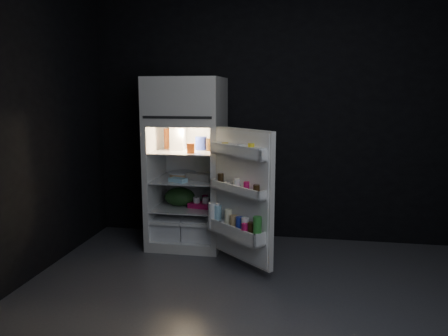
% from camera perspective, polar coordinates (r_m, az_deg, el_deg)
% --- Properties ---
extents(floor, '(4.00, 3.40, 0.00)m').
position_cam_1_polar(floor, '(3.54, 4.09, -17.55)').
color(floor, '#46464B').
rests_on(floor, ground).
extents(wall_back, '(4.00, 0.00, 2.70)m').
position_cam_1_polar(wall_back, '(4.85, 6.31, 6.50)').
color(wall_back, black).
rests_on(wall_back, ground).
extents(wall_front, '(4.00, 0.00, 2.70)m').
position_cam_1_polar(wall_front, '(1.48, -1.85, -0.76)').
color(wall_front, black).
rests_on(wall_front, ground).
extents(wall_left, '(0.00, 3.40, 2.70)m').
position_cam_1_polar(wall_left, '(3.89, -26.51, 4.75)').
color(wall_left, black).
rests_on(wall_left, ground).
extents(refrigerator, '(0.76, 0.71, 1.78)m').
position_cam_1_polar(refrigerator, '(4.65, -4.80, 1.49)').
color(refrigerator, silver).
rests_on(refrigerator, ground).
extents(fridge_door, '(0.66, 0.63, 1.22)m').
position_cam_1_polar(fridge_door, '(3.96, 2.17, -3.97)').
color(fridge_door, silver).
rests_on(fridge_door, ground).
extents(milk_jug, '(0.15, 0.15, 0.24)m').
position_cam_1_polar(milk_jug, '(4.64, -6.07, 3.83)').
color(milk_jug, white).
rests_on(milk_jug, refrigerator).
extents(mayo_jar, '(0.15, 0.15, 0.14)m').
position_cam_1_polar(mayo_jar, '(4.63, -3.01, 3.24)').
color(mayo_jar, '#1E30A4').
rests_on(mayo_jar, refrigerator).
extents(jam_jar, '(0.12, 0.12, 0.13)m').
position_cam_1_polar(jam_jar, '(4.57, -1.72, 3.11)').
color(jam_jar, black).
rests_on(jam_jar, refrigerator).
extents(amber_bottle, '(0.10, 0.10, 0.22)m').
position_cam_1_polar(amber_bottle, '(4.77, -7.39, 3.85)').
color(amber_bottle, '#B9521D').
rests_on(amber_bottle, refrigerator).
extents(small_carton, '(0.08, 0.07, 0.10)m').
position_cam_1_polar(small_carton, '(4.38, -4.36, 2.60)').
color(small_carton, '#D75519').
rests_on(small_carton, refrigerator).
extents(egg_carton, '(0.32, 0.23, 0.07)m').
position_cam_1_polar(egg_carton, '(4.54, -3.16, -1.17)').
color(egg_carton, gray).
rests_on(egg_carton, refrigerator).
extents(pie, '(0.30, 0.30, 0.04)m').
position_cam_1_polar(pie, '(4.76, -5.49, -0.87)').
color(pie, tan).
rests_on(pie, refrigerator).
extents(flat_package, '(0.20, 0.16, 0.04)m').
position_cam_1_polar(flat_package, '(4.48, -6.03, -1.56)').
color(flat_package, '#98D3EB').
rests_on(flat_package, refrigerator).
extents(wrapped_pkg, '(0.14, 0.11, 0.05)m').
position_cam_1_polar(wrapped_pkg, '(4.71, -1.54, -0.89)').
color(wrapped_pkg, '#EFECC3').
rests_on(wrapped_pkg, refrigerator).
extents(produce_bag, '(0.38, 0.35, 0.20)m').
position_cam_1_polar(produce_bag, '(4.71, -5.80, -3.74)').
color(produce_bag, '#193815').
rests_on(produce_bag, refrigerator).
extents(yogurt_tray, '(0.30, 0.19, 0.05)m').
position_cam_1_polar(yogurt_tray, '(4.63, -2.88, -4.88)').
color(yogurt_tray, '#BF1050').
rests_on(yogurt_tray, refrigerator).
extents(small_can_red, '(0.08, 0.08, 0.09)m').
position_cam_1_polar(small_can_red, '(4.81, -2.50, -4.09)').
color(small_can_red, '#BF1050').
rests_on(small_can_red, refrigerator).
extents(small_can_silver, '(0.08, 0.08, 0.09)m').
position_cam_1_polar(small_can_silver, '(4.76, -1.18, -4.22)').
color(small_can_silver, silver).
rests_on(small_can_silver, refrigerator).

